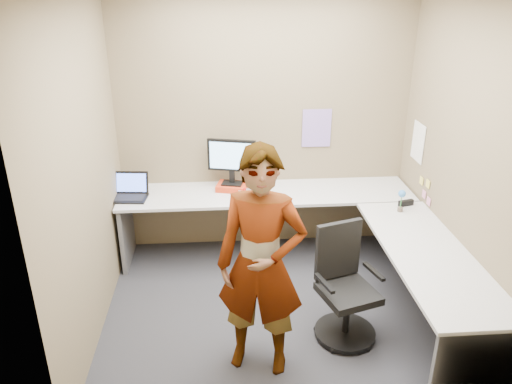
{
  "coord_description": "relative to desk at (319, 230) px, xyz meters",
  "views": [
    {
      "loc": [
        -0.46,
        -3.66,
        2.75
      ],
      "look_at": [
        -0.16,
        0.25,
        1.05
      ],
      "focal_mm": 35.0,
      "sensor_mm": 36.0,
      "label": 1
    }
  ],
  "objects": [
    {
      "name": "paper_ream",
      "position": [
        -0.78,
        0.68,
        0.17
      ],
      "size": [
        0.35,
        0.29,
        0.06
      ],
      "primitive_type": "cube",
      "rotation": [
        0.0,
        0.0,
        -0.24
      ],
      "color": "#B72E12",
      "rests_on": "desk"
    },
    {
      "name": "monitor",
      "position": [
        -0.78,
        0.7,
        0.48
      ],
      "size": [
        0.49,
        0.19,
        0.47
      ],
      "rotation": [
        0.0,
        0.0,
        -0.24
      ],
      "color": "black",
      "rests_on": "paper_ream"
    },
    {
      "name": "stapler",
      "position": [
        0.86,
        0.16,
        0.17
      ],
      "size": [
        0.16,
        0.08,
        0.05
      ],
      "primitive_type": "cube",
      "rotation": [
        0.0,
        0.0,
        0.26
      ],
      "color": "black",
      "rests_on": "desk"
    },
    {
      "name": "person",
      "position": [
        -0.63,
        -1.02,
        0.29
      ],
      "size": [
        0.72,
        0.57,
        1.75
      ],
      "primitive_type": "imported",
      "rotation": [
        0.0,
        0.0,
        -0.26
      ],
      "color": "#999399",
      "rests_on": "ground"
    },
    {
      "name": "wall_left",
      "position": [
        -1.94,
        -0.39,
        0.76
      ],
      "size": [
        0.0,
        2.7,
        2.7
      ],
      "primitive_type": "plane",
      "rotation": [
        1.57,
        0.0,
        1.57
      ],
      "color": "brown",
      "rests_on": "ground"
    },
    {
      "name": "sticky_note_c",
      "position": [
        1.05,
        0.09,
        0.21
      ],
      "size": [
        0.01,
        0.07,
        0.07
      ],
      "primitive_type": "cube",
      "color": "pink",
      "rests_on": "wall_right"
    },
    {
      "name": "origami",
      "position": [
        -0.46,
        0.36,
        0.17
      ],
      "size": [
        0.1,
        0.1,
        0.06
      ],
      "primitive_type": "cone",
      "color": "white",
      "rests_on": "desk"
    },
    {
      "name": "calendar_purple",
      "position": [
        0.11,
        0.9,
        0.71
      ],
      "size": [
        0.3,
        0.01,
        0.4
      ],
      "primitive_type": "cube",
      "color": "#846BB7",
      "rests_on": "wall_back"
    },
    {
      "name": "office_chair",
      "position": [
        0.08,
        -0.73,
        -0.2
      ],
      "size": [
        0.54,
        0.53,
        0.95
      ],
      "rotation": [
        0.0,
        0.0,
        0.3
      ],
      "color": "black",
      "rests_on": "ground"
    },
    {
      "name": "trackball_mouse",
      "position": [
        -0.66,
        0.56,
        0.17
      ],
      "size": [
        0.12,
        0.08,
        0.07
      ],
      "color": "#B7B7BC",
      "rests_on": "desk"
    },
    {
      "name": "sticky_note_b",
      "position": [
        1.05,
        0.21,
        0.23
      ],
      "size": [
        0.01,
        0.07,
        0.07
      ],
      "primitive_type": "cube",
      "color": "pink",
      "rests_on": "wall_right"
    },
    {
      "name": "calendar_white",
      "position": [
        1.05,
        0.51,
        0.66
      ],
      "size": [
        0.01,
        0.28,
        0.38
      ],
      "primitive_type": "cube",
      "color": "white",
      "rests_on": "wall_right"
    },
    {
      "name": "flower",
      "position": [
        0.77,
        0.04,
        0.28
      ],
      "size": [
        0.07,
        0.07,
        0.22
      ],
      "color": "brown",
      "rests_on": "desk"
    },
    {
      "name": "wall_right",
      "position": [
        1.06,
        -0.39,
        0.76
      ],
      "size": [
        0.0,
        2.7,
        2.7
      ],
      "primitive_type": "plane",
      "rotation": [
        1.57,
        0.0,
        -1.57
      ],
      "color": "brown",
      "rests_on": "ground"
    },
    {
      "name": "sticky_note_a",
      "position": [
        1.05,
        0.16,
        0.36
      ],
      "size": [
        0.01,
        0.07,
        0.07
      ],
      "primitive_type": "cube",
      "color": "#F2E059",
      "rests_on": "wall_right"
    },
    {
      "name": "laptop",
      "position": [
        -1.79,
        0.57,
        0.2
      ],
      "size": [
        0.36,
        0.31,
        0.24
      ],
      "rotation": [
        0.0,
        0.0,
        -0.1
      ],
      "color": "black",
      "rests_on": "desk"
    },
    {
      "name": "ground",
      "position": [
        -0.44,
        -0.39,
        -0.59
      ],
      "size": [
        3.0,
        3.0,
        0.0
      ],
      "primitive_type": "plane",
      "color": "#232328",
      "rests_on": "ground"
    },
    {
      "name": "sticky_note_d",
      "position": [
        1.05,
        0.31,
        0.33
      ],
      "size": [
        0.01,
        0.07,
        0.07
      ],
      "primitive_type": "cube",
      "color": "#F2E059",
      "rests_on": "wall_right"
    },
    {
      "name": "wall_back",
      "position": [
        -0.44,
        0.91,
        0.76
      ],
      "size": [
        3.0,
        0.0,
        3.0
      ],
      "primitive_type": "plane",
      "rotation": [
        1.57,
        0.0,
        0.0
      ],
      "color": "brown",
      "rests_on": "ground"
    },
    {
      "name": "desk",
      "position": [
        0.0,
        0.0,
        0.0
      ],
      "size": [
        2.98,
        2.58,
        0.73
      ],
      "color": "#B7B7B7",
      "rests_on": "ground"
    }
  ]
}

